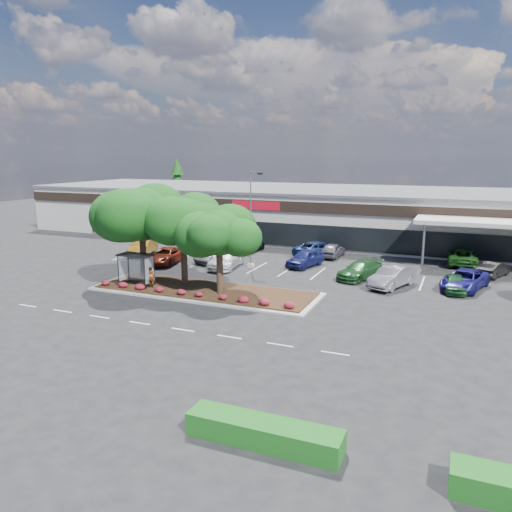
% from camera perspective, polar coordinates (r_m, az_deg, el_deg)
% --- Properties ---
extents(ground, '(160.00, 160.00, 0.00)m').
position_cam_1_polar(ground, '(35.13, -6.12, -6.14)').
color(ground, black).
rests_on(ground, ground).
extents(retail_store, '(80.40, 25.20, 6.25)m').
position_cam_1_polar(retail_store, '(65.63, 8.29, 4.94)').
color(retail_store, beige).
rests_on(retail_store, ground).
extents(landscape_island, '(18.00, 6.00, 0.26)m').
position_cam_1_polar(landscape_island, '(39.38, -5.88, -3.98)').
color(landscape_island, '#A1A19C').
rests_on(landscape_island, ground).
extents(lane_markings, '(33.12, 20.06, 0.01)m').
position_cam_1_polar(lane_markings, '(44.23, 0.22, -2.33)').
color(lane_markings, silver).
rests_on(lane_markings, ground).
extents(shrub_row, '(17.00, 0.80, 0.50)m').
position_cam_1_polar(shrub_row, '(37.51, -7.43, -4.20)').
color(shrub_row, maroon).
rests_on(shrub_row, landscape_island).
extents(bus_shelter, '(2.75, 1.55, 2.59)m').
position_cam_1_polar(bus_shelter, '(40.89, -13.44, -0.51)').
color(bus_shelter, black).
rests_on(bus_shelter, landscape_island).
extents(island_tree_west, '(7.20, 7.20, 7.89)m').
position_cam_1_polar(island_tree_west, '(42.07, -12.88, 2.49)').
color(island_tree_west, '#133C11').
rests_on(island_tree_west, landscape_island).
extents(island_tree_mid, '(6.60, 6.60, 7.32)m').
position_cam_1_polar(island_tree_mid, '(40.79, -8.28, 1.97)').
color(island_tree_mid, '#133C11').
rests_on(island_tree_mid, landscape_island).
extents(island_tree_east, '(5.80, 5.80, 6.50)m').
position_cam_1_polar(island_tree_east, '(37.65, -4.20, 0.63)').
color(island_tree_east, '#133C11').
rests_on(island_tree_east, landscape_island).
extents(hedge_south_east, '(6.00, 1.30, 0.90)m').
position_cam_1_polar(hedge_south_east, '(19.80, 0.88, -19.51)').
color(hedge_south_east, '#184F10').
rests_on(hedge_south_east, ground).
extents(conifer_north_west, '(4.40, 4.40, 10.00)m').
position_cam_1_polar(conifer_north_west, '(88.51, -8.94, 7.83)').
color(conifer_north_west, '#133C11').
rests_on(conifer_north_west, ground).
extents(person_waiting, '(0.73, 0.61, 1.69)m').
position_cam_1_polar(person_waiting, '(40.30, -11.96, -2.37)').
color(person_waiting, '#594C47').
rests_on(person_waiting, landscape_island).
extents(light_pole, '(1.41, 0.78, 9.10)m').
position_cam_1_polar(light_pole, '(46.72, -0.50, 3.43)').
color(light_pole, '#A1A19C').
rests_on(light_pole, ground).
extents(car_0, '(3.04, 5.37, 1.67)m').
position_cam_1_polar(car_0, '(54.82, -12.82, 1.00)').
color(car_0, brown).
rests_on(car_0, ground).
extents(car_1, '(3.14, 5.79, 1.54)m').
position_cam_1_polar(car_1, '(50.04, -10.30, 0.03)').
color(car_1, maroon).
rests_on(car_1, ground).
extents(car_2, '(3.93, 6.18, 1.59)m').
position_cam_1_polar(car_2, '(50.19, -4.35, 0.25)').
color(car_2, slate).
rests_on(car_2, ground).
extents(car_3, '(3.00, 5.90, 1.64)m').
position_cam_1_polar(car_3, '(47.64, -3.42, -0.33)').
color(car_3, silver).
rests_on(car_3, ground).
extents(car_4, '(3.11, 5.07, 1.61)m').
position_cam_1_polar(car_4, '(48.06, 5.63, -0.27)').
color(car_4, navy).
rests_on(car_4, ground).
extents(car_5, '(3.82, 5.63, 1.51)m').
position_cam_1_polar(car_5, '(44.18, 11.81, -1.60)').
color(car_5, '#1E4E22').
rests_on(car_5, ground).
extents(car_6, '(3.51, 5.48, 1.71)m').
position_cam_1_polar(car_6, '(42.01, 15.27, -2.31)').
color(car_6, slate).
rests_on(car_6, ground).
extents(car_7, '(2.01, 4.12, 1.35)m').
position_cam_1_polar(car_7, '(42.19, 21.77, -2.93)').
color(car_7, '#1A4722').
rests_on(car_7, ground).
extents(car_8, '(4.12, 6.13, 1.56)m').
position_cam_1_polar(car_8, '(43.23, 22.73, -2.53)').
color(car_8, navy).
rests_on(car_8, ground).
extents(car_9, '(1.63, 4.59, 1.51)m').
position_cam_1_polar(car_9, '(57.27, -5.99, 1.60)').
color(car_9, navy).
rests_on(car_9, ground).
extents(car_10, '(2.54, 5.00, 1.35)m').
position_cam_1_polar(car_10, '(55.15, -0.85, 1.19)').
color(car_10, black).
rests_on(car_10, ground).
extents(car_11, '(2.68, 4.88, 1.34)m').
position_cam_1_polar(car_11, '(55.08, -3.19, 1.15)').
color(car_11, navy).
rests_on(car_11, ground).
extents(car_12, '(4.72, 6.41, 1.62)m').
position_cam_1_polar(car_12, '(53.07, 7.05, 0.83)').
color(car_12, navy).
rests_on(car_12, ground).
extents(car_13, '(1.95, 4.50, 1.51)m').
position_cam_1_polar(car_13, '(52.89, 8.77, 0.69)').
color(car_13, '#504F55').
rests_on(car_13, ground).
extents(car_16, '(3.07, 4.54, 1.41)m').
position_cam_1_polar(car_16, '(48.70, 25.51, -1.33)').
color(car_16, black).
rests_on(car_16, ground).
extents(car_17, '(2.86, 5.98, 1.65)m').
position_cam_1_polar(car_17, '(52.67, 22.54, -0.05)').
color(car_17, '#21561C').
rests_on(car_17, ground).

